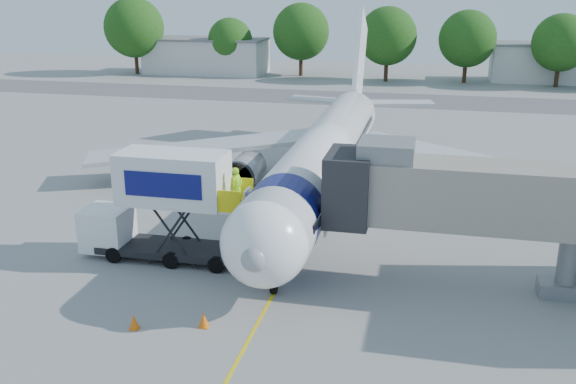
# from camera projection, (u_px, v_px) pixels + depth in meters

# --- Properties ---
(ground) EXTENTS (160.00, 160.00, 0.00)m
(ground) POSITION_uv_depth(u_px,v_px,m) (313.00, 220.00, 37.35)
(ground) COLOR gray
(ground) RESTS_ON ground
(guidance_line) EXTENTS (0.15, 70.00, 0.01)m
(guidance_line) POSITION_uv_depth(u_px,v_px,m) (313.00, 220.00, 37.35)
(guidance_line) COLOR yellow
(guidance_line) RESTS_ON ground
(taxiway_strip) EXTENTS (120.00, 10.00, 0.01)m
(taxiway_strip) POSITION_uv_depth(u_px,v_px,m) (379.00, 99.00, 76.29)
(taxiway_strip) COLOR #59595B
(taxiway_strip) RESTS_ON ground
(aircraft) EXTENTS (34.17, 37.73, 11.35)m
(aircraft) POSITION_uv_depth(u_px,v_px,m) (326.00, 154.00, 40.26)
(aircraft) COLOR white
(aircraft) RESTS_ON ground
(jet_bridge) EXTENTS (13.90, 3.20, 6.60)m
(jet_bridge) POSITION_uv_depth(u_px,v_px,m) (466.00, 196.00, 27.83)
(jet_bridge) COLOR gray
(jet_bridge) RESTS_ON ground
(catering_hiloader) EXTENTS (8.50, 2.44, 5.50)m
(catering_hiloader) POSITION_uv_depth(u_px,v_px,m) (162.00, 206.00, 31.33)
(catering_hiloader) COLOR black
(catering_hiloader) RESTS_ON ground
(safety_cone_a) EXTENTS (0.42, 0.42, 0.66)m
(safety_cone_a) POSITION_uv_depth(u_px,v_px,m) (204.00, 320.00, 25.63)
(safety_cone_a) COLOR orange
(safety_cone_a) RESTS_ON ground
(safety_cone_b) EXTENTS (0.40, 0.40, 0.64)m
(safety_cone_b) POSITION_uv_depth(u_px,v_px,m) (134.00, 322.00, 25.49)
(safety_cone_b) COLOR orange
(safety_cone_b) RESTS_ON ground
(outbuilding_left) EXTENTS (18.40, 8.40, 5.30)m
(outbuilding_left) POSITION_uv_depth(u_px,v_px,m) (206.00, 56.00, 98.07)
(outbuilding_left) COLOR silver
(outbuilding_left) RESTS_ON ground
(outbuilding_right) EXTENTS (16.40, 7.40, 5.30)m
(outbuilding_right) POSITION_uv_depth(u_px,v_px,m) (551.00, 62.00, 89.37)
(outbuilding_right) COLOR silver
(outbuilding_right) RESTS_ON ground
(tree_a) EXTENTS (8.89, 8.89, 11.33)m
(tree_a) POSITION_uv_depth(u_px,v_px,m) (134.00, 28.00, 95.86)
(tree_a) COLOR #382314
(tree_a) RESTS_ON ground
(tree_b) EXTENTS (6.60, 6.60, 8.42)m
(tree_b) POSITION_uv_depth(u_px,v_px,m) (230.00, 40.00, 95.15)
(tree_b) COLOR #382314
(tree_b) RESTS_ON ground
(tree_c) EXTENTS (8.28, 8.28, 10.56)m
(tree_c) POSITION_uv_depth(u_px,v_px,m) (301.00, 32.00, 94.14)
(tree_c) COLOR #382314
(tree_c) RESTS_ON ground
(tree_d) EXTENTS (8.04, 8.04, 10.26)m
(tree_d) POSITION_uv_depth(u_px,v_px,m) (388.00, 36.00, 88.71)
(tree_d) COLOR #382314
(tree_d) RESTS_ON ground
(tree_e) EXTENTS (7.73, 7.73, 9.86)m
(tree_e) POSITION_uv_depth(u_px,v_px,m) (467.00, 39.00, 87.34)
(tree_e) COLOR #382314
(tree_e) RESTS_ON ground
(tree_f) EXTENTS (7.49, 7.49, 9.55)m
(tree_f) POSITION_uv_depth(u_px,v_px,m) (561.00, 43.00, 83.76)
(tree_f) COLOR #382314
(tree_f) RESTS_ON ground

